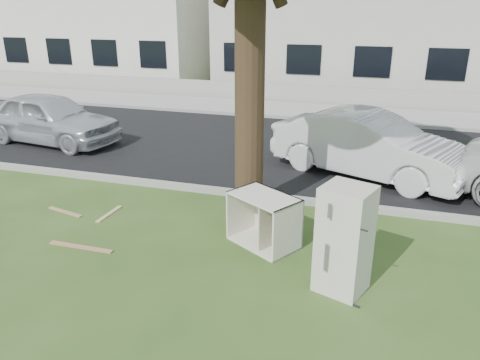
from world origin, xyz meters
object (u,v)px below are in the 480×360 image
(car_center, at_px, (369,145))
(car_left, at_px, (50,118))
(fridge, at_px, (344,240))
(cabinet, at_px, (264,220))

(car_center, relative_size, car_left, 1.07)
(fridge, distance_m, car_center, 4.92)
(fridge, xyz_separation_m, car_center, (0.13, 4.92, -0.04))
(cabinet, relative_size, car_center, 0.25)
(fridge, height_order, car_left, fridge)
(fridge, xyz_separation_m, car_left, (-8.74, 5.12, -0.06))
(car_center, xyz_separation_m, car_left, (-8.86, 0.21, -0.02))
(fridge, distance_m, cabinet, 1.71)
(cabinet, bearing_deg, car_left, -178.10)
(fridge, bearing_deg, car_left, 169.55)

